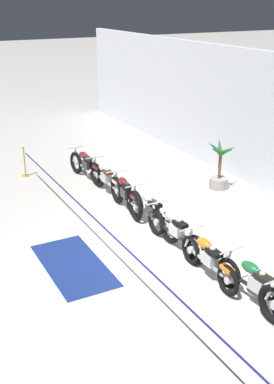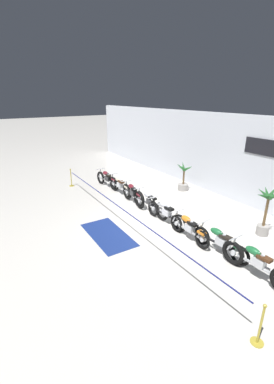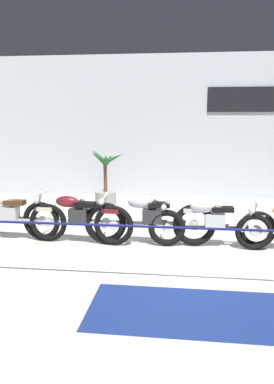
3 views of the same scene
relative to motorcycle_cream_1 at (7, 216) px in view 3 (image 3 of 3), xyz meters
The scene contains 9 objects.
ground_plane 3.50m from the motorcycle_cream_1, ahead, with size 120.00×120.00×0.00m, color silver.
back_wall 5.93m from the motorcycle_cream_1, 53.12° to the left, with size 28.00×0.29×4.20m.
motorcycle_cream_1 is the anchor object (origin of this frame).
motorcycle_maroon_2 1.42m from the motorcycle_cream_1, ahead, with size 2.25×0.62×0.96m.
motorcycle_silver_3 2.83m from the motorcycle_cream_1, ahead, with size 2.50×0.62×0.98m.
motorcycle_silver_4 3.99m from the motorcycle_cream_1, ahead, with size 2.38×0.62×0.93m.
potted_palm_right_of_row 3.59m from the motorcycle_cream_1, 68.39° to the left, with size 1.05×1.00×1.59m.
stanchion_far_left 2.62m from the motorcycle_cream_1, 42.79° to the right, with size 12.01×0.28×1.05m.
floor_banner 4.38m from the motorcycle_cream_1, 34.40° to the right, with size 2.64×1.26×0.01m, color navy.
Camera 3 is at (-0.01, -6.25, 2.38)m, focal length 35.00 mm.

